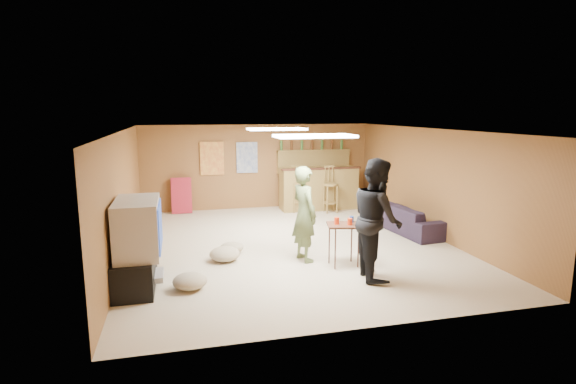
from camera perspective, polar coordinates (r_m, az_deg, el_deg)
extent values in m
plane|color=#C2B194|center=(8.74, 0.32, -6.69)|extent=(7.00, 7.00, 0.00)
cube|color=silver|center=(8.36, 0.33, 7.87)|extent=(6.00, 7.00, 0.02)
cube|color=brown|center=(11.87, -3.81, 3.24)|extent=(6.00, 0.02, 2.20)
cube|color=brown|center=(5.24, 9.75, -5.96)|extent=(6.00, 0.02, 2.20)
cube|color=brown|center=(8.29, -20.23, -0.44)|extent=(0.02, 7.00, 2.20)
cube|color=brown|center=(9.65, 17.87, 1.14)|extent=(0.02, 7.00, 2.20)
cube|color=black|center=(7.03, -18.81, -9.41)|extent=(0.55, 1.30, 0.50)
cube|color=#B2B2B7|center=(7.04, -16.96, -10.13)|extent=(0.35, 0.50, 0.08)
cube|color=#B2B2B7|center=(6.84, -18.54, -4.25)|extent=(0.60, 1.10, 0.80)
cube|color=navy|center=(6.81, -15.94, -4.15)|extent=(0.02, 0.95, 0.65)
cube|color=olive|center=(11.78, 3.90, 0.48)|extent=(2.00, 0.60, 1.10)
cube|color=#3A1D12|center=(11.46, 4.31, 2.98)|extent=(2.10, 0.12, 0.05)
cube|color=olive|center=(12.08, 3.30, 5.28)|extent=(2.00, 0.18, 0.05)
cube|color=olive|center=(12.13, 3.26, 3.88)|extent=(2.00, 0.14, 0.60)
cube|color=#BF3F26|center=(11.66, -9.62, 4.23)|extent=(0.60, 0.03, 0.85)
cube|color=#334C99|center=(11.76, -5.23, 4.38)|extent=(0.55, 0.03, 0.80)
cube|color=#AA1F32|center=(11.60, -13.37, -0.44)|extent=(0.50, 0.26, 0.91)
cube|color=white|center=(6.92, 3.38, 7.10)|extent=(1.20, 0.60, 0.04)
cube|color=white|center=(9.53, -1.45, 7.99)|extent=(1.20, 0.60, 0.04)
imported|color=#56653B|center=(7.66, 2.09, -2.79)|extent=(0.53, 0.68, 1.64)
imported|color=black|center=(6.99, 11.22, -3.33)|extent=(0.82, 0.99, 1.86)
imported|color=black|center=(9.95, 15.08, -3.22)|extent=(0.97, 2.04, 0.58)
cube|color=#3A1D12|center=(7.57, 7.07, -6.68)|extent=(0.63, 0.54, 0.71)
cylinder|color=red|center=(7.44, 6.20, -3.67)|extent=(0.11, 0.11, 0.11)
cylinder|color=red|center=(7.42, 7.86, -3.75)|extent=(0.11, 0.11, 0.11)
cylinder|color=navy|center=(7.61, 8.07, -3.44)|extent=(0.09, 0.09, 0.10)
ellipsoid|color=#9C8C6E|center=(7.89, -8.04, -7.80)|extent=(0.68, 0.68, 0.24)
ellipsoid|color=#9C8C6E|center=(8.30, -7.16, -7.01)|extent=(0.53, 0.53, 0.19)
ellipsoid|color=#9C8C6E|center=(6.80, -12.35, -11.00)|extent=(0.54, 0.54, 0.23)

